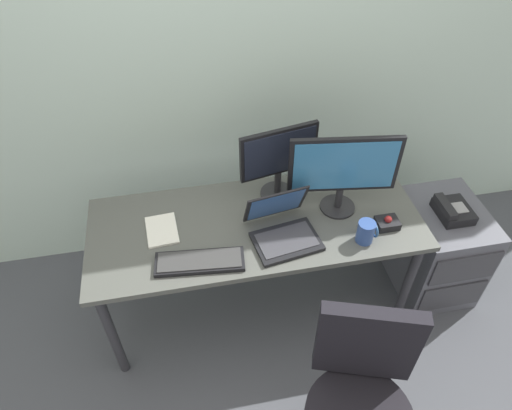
% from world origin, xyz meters
% --- Properties ---
extents(ground_plane, '(8.00, 8.00, 0.00)m').
position_xyz_m(ground_plane, '(0.00, 0.00, 0.00)').
color(ground_plane, '#494C52').
extents(back_wall, '(6.00, 0.10, 2.80)m').
position_xyz_m(back_wall, '(0.00, 0.68, 1.40)').
color(back_wall, silver).
rests_on(back_wall, ground).
extents(desk, '(1.67, 0.67, 0.70)m').
position_xyz_m(desk, '(0.00, 0.00, 0.63)').
color(desk, '#4F514C').
rests_on(desk, ground).
extents(file_cabinet, '(0.42, 0.53, 0.59)m').
position_xyz_m(file_cabinet, '(1.08, -0.03, 0.30)').
color(file_cabinet, '#53555E').
rests_on(file_cabinet, ground).
extents(desk_phone, '(0.17, 0.20, 0.09)m').
position_xyz_m(desk_phone, '(1.07, -0.04, 0.63)').
color(desk_phone, black).
rests_on(desk_phone, file_cabinet).
extents(office_chair, '(0.52, 0.54, 0.93)m').
position_xyz_m(office_chair, '(0.26, -0.88, 0.42)').
color(office_chair, black).
rests_on(office_chair, ground).
extents(monitor_main, '(0.53, 0.18, 0.44)m').
position_xyz_m(monitor_main, '(0.43, 0.02, 0.96)').
color(monitor_main, '#262628').
rests_on(monitor_main, desk).
extents(monitor_side, '(0.41, 0.18, 0.41)m').
position_xyz_m(monitor_side, '(0.15, 0.19, 0.94)').
color(monitor_side, '#262628').
rests_on(monitor_side, desk).
extents(keyboard, '(0.42, 0.18, 0.03)m').
position_xyz_m(keyboard, '(-0.30, -0.21, 0.72)').
color(keyboard, black).
rests_on(keyboard, desk).
extents(laptop, '(0.35, 0.35, 0.23)m').
position_xyz_m(laptop, '(0.11, -0.11, 0.75)').
color(laptop, black).
rests_on(laptop, desk).
extents(trackball_mouse, '(0.11, 0.09, 0.07)m').
position_xyz_m(trackball_mouse, '(0.63, -0.15, 0.72)').
color(trackball_mouse, black).
rests_on(trackball_mouse, desk).
extents(coffee_mug, '(0.09, 0.08, 0.12)m').
position_xyz_m(coffee_mug, '(0.49, -0.22, 0.76)').
color(coffee_mug, '#304D90').
rests_on(coffee_mug, desk).
extents(paper_notepad, '(0.16, 0.22, 0.01)m').
position_xyz_m(paper_notepad, '(-0.47, 0.03, 0.71)').
color(paper_notepad, white).
rests_on(paper_notepad, desk).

